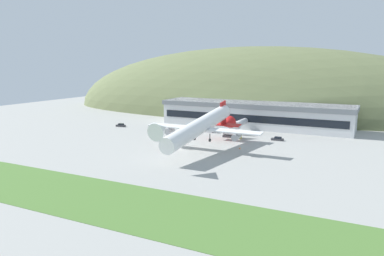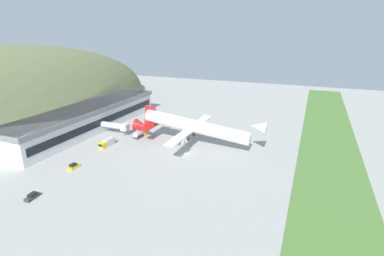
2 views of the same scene
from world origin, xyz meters
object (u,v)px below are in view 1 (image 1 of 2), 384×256
(fuel_truck, at_px, (232,134))
(box_truck, at_px, (205,129))
(service_car_2, at_px, (278,139))
(jetway_0, at_px, (240,123))
(traffic_cone_1, at_px, (192,138))
(service_car_0, at_px, (160,127))
(traffic_cone_0, at_px, (240,148))
(service_car_1, at_px, (121,125))
(terminal_building, at_px, (255,113))
(cargo_airplane, at_px, (201,126))

(fuel_truck, bearing_deg, box_truck, 155.32)
(fuel_truck, distance_m, box_truck, 16.09)
(service_car_2, xyz_separation_m, fuel_truck, (-17.55, -2.76, 0.91))
(jetway_0, bearing_deg, traffic_cone_1, -119.35)
(service_car_0, bearing_deg, service_car_2, -1.81)
(traffic_cone_0, distance_m, traffic_cone_1, 23.52)
(jetway_0, height_order, service_car_0, jetway_0)
(traffic_cone_0, height_order, traffic_cone_1, same)
(service_car_1, relative_size, traffic_cone_1, 7.77)
(service_car_0, bearing_deg, traffic_cone_0, -25.41)
(fuel_truck, bearing_deg, traffic_cone_1, -143.62)
(fuel_truck, bearing_deg, terminal_building, 89.45)
(service_car_0, xyz_separation_m, traffic_cone_0, (45.24, -21.49, -0.42))
(jetway_0, xyz_separation_m, service_car_2, (18.54, -8.89, -3.41))
(box_truck, xyz_separation_m, traffic_cone_0, (24.02, -23.76, -1.08))
(cargo_airplane, height_order, service_car_0, cargo_airplane)
(service_car_2, relative_size, box_truck, 0.60)
(service_car_0, xyz_separation_m, service_car_2, (53.39, -1.69, -0.11))
(service_car_0, distance_m, traffic_cone_1, 26.86)
(fuel_truck, bearing_deg, jetway_0, 94.88)
(service_car_1, xyz_separation_m, traffic_cone_0, (64.71, -18.19, -0.36))
(terminal_building, distance_m, box_truck, 26.96)
(service_car_0, distance_m, fuel_truck, 36.12)
(terminal_building, xyz_separation_m, box_truck, (-14.89, -21.89, -5.07))
(terminal_building, bearing_deg, service_car_0, -146.21)
(box_truck, bearing_deg, service_car_0, -173.89)
(fuel_truck, height_order, box_truck, fuel_truck)
(terminal_building, height_order, fuel_truck, terminal_building)
(service_car_1, height_order, fuel_truck, fuel_truck)
(service_car_0, relative_size, traffic_cone_1, 7.15)
(traffic_cone_0, bearing_deg, service_car_2, 67.62)
(box_truck, relative_size, traffic_cone_1, 13.22)
(service_car_0, height_order, traffic_cone_1, service_car_0)
(service_car_0, xyz_separation_m, box_truck, (21.22, 2.27, 0.66))
(service_car_2, height_order, traffic_cone_0, service_car_2)
(terminal_building, relative_size, traffic_cone_0, 150.86)
(terminal_building, xyz_separation_m, fuel_truck, (-0.27, -28.61, -4.93))
(fuel_truck, height_order, traffic_cone_1, fuel_truck)
(terminal_building, bearing_deg, traffic_cone_0, -78.70)
(fuel_truck, xyz_separation_m, box_truck, (-14.62, 6.72, -0.14))
(jetway_0, distance_m, service_car_0, 35.73)
(traffic_cone_0, bearing_deg, fuel_truck, 118.88)
(terminal_building, distance_m, service_car_2, 31.64)
(jetway_0, height_order, fuel_truck, jetway_0)
(service_car_2, bearing_deg, cargo_airplane, -123.46)
(service_car_1, distance_m, fuel_truck, 55.33)
(jetway_0, distance_m, box_truck, 14.73)
(fuel_truck, bearing_deg, traffic_cone_0, -61.12)
(jetway_0, height_order, traffic_cone_1, jetway_0)
(jetway_0, relative_size, service_car_2, 2.98)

